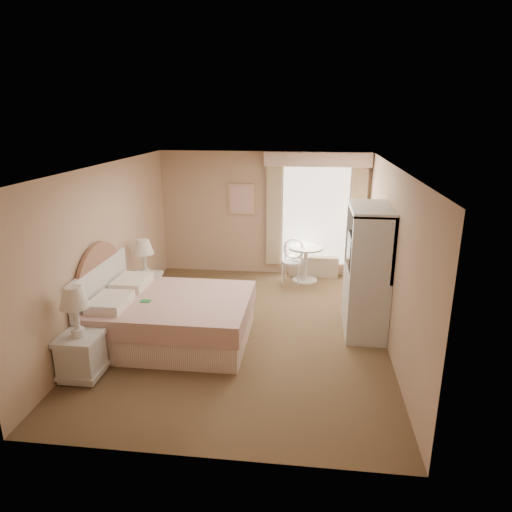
# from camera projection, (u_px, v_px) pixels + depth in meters

# --- Properties ---
(room) EXTENTS (4.21, 5.51, 2.51)m
(room) POSITION_uv_depth(u_px,v_px,m) (244.00, 253.00, 6.66)
(room) COLOR brown
(room) RESTS_ON ground
(window) EXTENTS (2.05, 0.22, 2.51)m
(window) POSITION_uv_depth(u_px,v_px,m) (316.00, 212.00, 9.03)
(window) COLOR white
(window) RESTS_ON room
(framed_art) EXTENTS (0.52, 0.04, 0.62)m
(framed_art) POSITION_uv_depth(u_px,v_px,m) (241.00, 199.00, 9.20)
(framed_art) COLOR tan
(framed_art) RESTS_ON room
(bed) EXTENTS (2.23, 1.76, 1.56)m
(bed) POSITION_uv_depth(u_px,v_px,m) (165.00, 316.00, 6.65)
(bed) COLOR tan
(bed) RESTS_ON room
(nightstand_near) EXTENTS (0.50, 0.50, 1.21)m
(nightstand_near) POSITION_uv_depth(u_px,v_px,m) (80.00, 345.00, 5.64)
(nightstand_near) COLOR silver
(nightstand_near) RESTS_ON room
(nightstand_far) EXTENTS (0.48, 0.48, 1.16)m
(nightstand_far) POSITION_uv_depth(u_px,v_px,m) (146.00, 281.00, 7.88)
(nightstand_far) COLOR silver
(nightstand_far) RESTS_ON room
(round_table) EXTENTS (0.66, 0.66, 0.70)m
(round_table) POSITION_uv_depth(u_px,v_px,m) (306.00, 258.00, 9.00)
(round_table) COLOR silver
(round_table) RESTS_ON room
(cafe_chair) EXTENTS (0.46, 0.46, 0.86)m
(cafe_chair) POSITION_uv_depth(u_px,v_px,m) (293.00, 258.00, 8.94)
(cafe_chair) COLOR silver
(cafe_chair) RESTS_ON room
(armoire) EXTENTS (0.58, 1.16, 1.93)m
(armoire) POSITION_uv_depth(u_px,v_px,m) (366.00, 281.00, 6.84)
(armoire) COLOR silver
(armoire) RESTS_ON room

